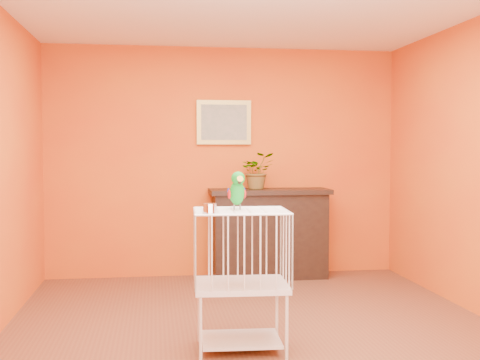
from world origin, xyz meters
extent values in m
plane|color=brown|center=(0.00, 0.00, 0.00)|extent=(4.50, 4.50, 0.00)
plane|color=#D15D13|center=(0.00, 2.25, 1.30)|extent=(4.00, 0.00, 4.00)
plane|color=#D15D13|center=(0.00, -2.25, 1.30)|extent=(4.00, 0.00, 4.00)
cube|color=black|center=(0.49, 2.02, 0.47)|extent=(1.26, 0.42, 0.95)
cube|color=black|center=(0.49, 2.02, 0.97)|extent=(1.35, 0.48, 0.05)
cube|color=black|center=(0.49, 1.83, 0.47)|extent=(0.88, 0.02, 0.47)
cube|color=#512D17|center=(0.23, 1.97, 0.37)|extent=(0.05, 0.19, 0.29)
cube|color=#234221|center=(0.31, 1.97, 0.37)|extent=(0.05, 0.19, 0.29)
cube|color=#512D17|center=(0.41, 1.97, 0.37)|extent=(0.05, 0.19, 0.29)
cube|color=#234221|center=(0.51, 1.97, 0.37)|extent=(0.05, 0.19, 0.29)
cube|color=#512D17|center=(0.62, 1.97, 0.37)|extent=(0.05, 0.19, 0.29)
imported|color=#26722D|center=(0.35, 2.03, 1.16)|extent=(0.39, 0.43, 0.32)
cube|color=#B59740|center=(0.00, 2.22, 1.75)|extent=(0.62, 0.03, 0.50)
cube|color=gray|center=(0.00, 2.21, 1.75)|extent=(0.52, 0.01, 0.40)
cube|color=silver|center=(-0.18, -0.37, 0.08)|extent=(0.58, 0.46, 0.02)
cube|color=silver|center=(-0.18, -0.37, 0.47)|extent=(0.68, 0.54, 0.04)
cube|color=silver|center=(-0.18, -0.37, 1.01)|extent=(0.68, 0.54, 0.01)
cylinder|color=silver|center=(-0.49, -0.58, 0.23)|extent=(0.02, 0.02, 0.45)
cylinder|color=silver|center=(0.10, -0.61, 0.23)|extent=(0.02, 0.02, 0.45)
cylinder|color=silver|center=(-0.46, -0.13, 0.23)|extent=(0.02, 0.02, 0.45)
cylinder|color=silver|center=(0.13, -0.16, 0.23)|extent=(0.02, 0.02, 0.45)
cylinder|color=silver|center=(-0.42, -0.56, 1.05)|extent=(0.09, 0.09, 0.06)
cylinder|color=#59544C|center=(-0.22, -0.33, 1.03)|extent=(0.01, 0.01, 0.04)
cylinder|color=#59544C|center=(-0.18, -0.33, 1.03)|extent=(0.01, 0.01, 0.04)
ellipsoid|color=#0E8122|center=(-0.20, -0.33, 1.14)|extent=(0.12, 0.16, 0.20)
ellipsoid|color=#0E8122|center=(-0.20, -0.36, 1.24)|extent=(0.11, 0.11, 0.10)
cone|color=orange|center=(-0.19, -0.41, 1.23)|extent=(0.05, 0.07, 0.06)
cone|color=black|center=(-0.19, -0.40, 1.21)|extent=(0.03, 0.03, 0.03)
sphere|color=black|center=(-0.23, -0.38, 1.25)|extent=(0.01, 0.01, 0.01)
sphere|color=black|center=(-0.16, -0.38, 1.25)|extent=(0.01, 0.01, 0.01)
ellipsoid|color=#A50C0C|center=(-0.25, -0.33, 1.13)|extent=(0.03, 0.06, 0.07)
ellipsoid|color=navy|center=(-0.15, -0.32, 1.13)|extent=(0.03, 0.06, 0.07)
cone|color=#0E8122|center=(-0.21, -0.26, 1.07)|extent=(0.07, 0.14, 0.11)
camera|label=1|loc=(-0.78, -4.58, 1.45)|focal=45.00mm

